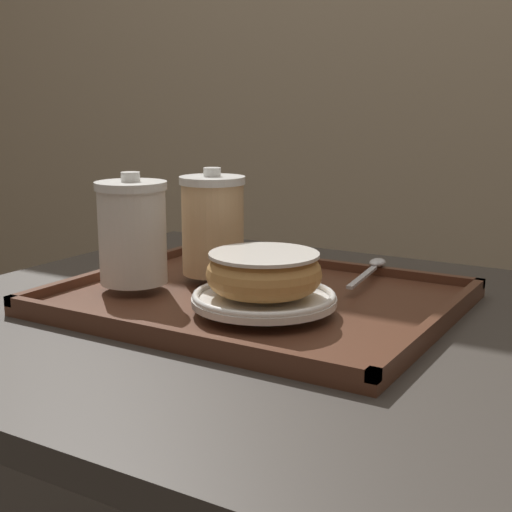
{
  "coord_description": "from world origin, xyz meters",
  "views": [
    {
      "loc": [
        0.42,
        -0.72,
        0.97
      ],
      "look_at": [
        -0.02,
        0.02,
        0.79
      ],
      "focal_mm": 50.0,
      "sensor_mm": 36.0,
      "label": 1
    }
  ],
  "objects_px": {
    "coffee_cup_front": "(132,232)",
    "spoon": "(373,267)",
    "coffee_cup_rear": "(213,225)",
    "donut_chocolate_glazed": "(264,272)"
  },
  "relations": [
    {
      "from": "coffee_cup_front",
      "to": "spoon",
      "type": "relative_size",
      "value": 0.91
    },
    {
      "from": "coffee_cup_rear",
      "to": "donut_chocolate_glazed",
      "type": "xyz_separation_m",
      "value": [
        0.13,
        -0.09,
        -0.03
      ]
    },
    {
      "from": "spoon",
      "to": "coffee_cup_front",
      "type": "bearing_deg",
      "value": 126.05
    },
    {
      "from": "coffee_cup_rear",
      "to": "donut_chocolate_glazed",
      "type": "distance_m",
      "value": 0.17
    },
    {
      "from": "coffee_cup_front",
      "to": "coffee_cup_rear",
      "type": "xyz_separation_m",
      "value": [
        0.06,
        0.09,
        0.0
      ]
    },
    {
      "from": "coffee_cup_front",
      "to": "donut_chocolate_glazed",
      "type": "xyz_separation_m",
      "value": [
        0.19,
        -0.0,
        -0.03
      ]
    },
    {
      "from": "donut_chocolate_glazed",
      "to": "spoon",
      "type": "height_order",
      "value": "donut_chocolate_glazed"
    },
    {
      "from": "coffee_cup_rear",
      "to": "coffee_cup_front",
      "type": "bearing_deg",
      "value": -122.58
    },
    {
      "from": "coffee_cup_front",
      "to": "donut_chocolate_glazed",
      "type": "relative_size",
      "value": 1.07
    },
    {
      "from": "donut_chocolate_glazed",
      "to": "coffee_cup_rear",
      "type": "bearing_deg",
      "value": 144.98
    }
  ]
}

